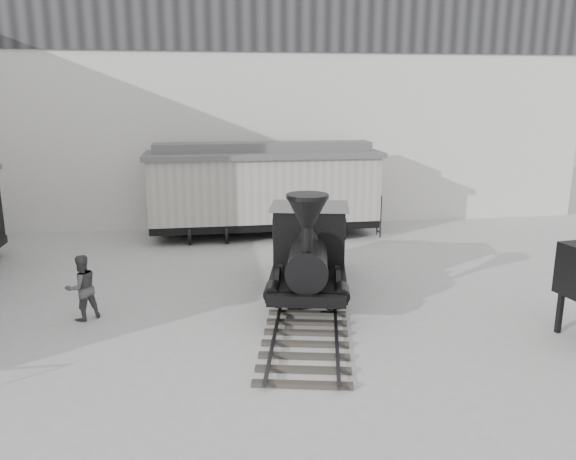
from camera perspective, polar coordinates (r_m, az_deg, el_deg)
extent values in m
plane|color=#9E9E9B|center=(13.91, -0.54, -12.49)|extent=(90.00, 90.00, 0.00)
cube|color=silver|center=(27.44, -5.05, 12.23)|extent=(34.00, 2.40, 11.00)
cube|color=#232326|center=(26.41, -5.06, 20.88)|extent=(34.00, 0.12, 3.00)
cube|color=#3A3531|center=(16.78, 2.04, -7.48)|extent=(4.25, 10.30, 0.18)
cube|color=#2D2D30|center=(16.80, -0.67, -7.25)|extent=(2.19, 9.86, 0.07)
cube|color=#2D2D30|center=(16.77, 4.76, -7.34)|extent=(2.19, 9.86, 0.07)
cylinder|color=black|center=(16.08, -1.05, -5.82)|extent=(0.38, 1.20, 1.20)
cylinder|color=black|center=(16.04, 5.07, -5.92)|extent=(0.38, 1.20, 1.20)
cylinder|color=black|center=(17.42, -0.68, -4.27)|extent=(0.38, 1.20, 1.20)
cylinder|color=black|center=(17.38, 4.96, -4.36)|extent=(0.38, 1.20, 1.20)
cube|color=black|center=(16.66, 2.08, -4.64)|extent=(2.96, 4.31, 0.31)
cylinder|color=black|center=(15.72, 2.03, -3.08)|extent=(1.60, 2.69, 1.09)
cylinder|color=black|center=(14.55, 1.95, -0.97)|extent=(0.34, 0.34, 0.66)
cone|color=black|center=(14.39, 1.97, 1.77)|extent=(1.25, 1.25, 0.77)
sphere|color=black|center=(16.01, 2.09, -0.84)|extent=(0.57, 0.57, 0.57)
cube|color=black|center=(17.33, 2.19, -0.48)|extent=(2.40, 1.89, 1.70)
cube|color=#5C5B5B|center=(17.14, 2.22, 2.42)|extent=(2.65, 2.15, 0.09)
cube|color=black|center=(19.39, 2.32, -0.81)|extent=(2.38, 2.55, 0.98)
cylinder|color=black|center=(24.81, -8.17, 0.19)|extent=(2.18, 0.88, 0.87)
cylinder|color=black|center=(25.35, 3.18, 0.60)|extent=(2.18, 0.88, 0.87)
cube|color=black|center=(24.91, -2.44, 0.89)|extent=(9.78, 2.77, 0.33)
cube|color=#9F9C91|center=(24.63, -2.48, 4.34)|extent=(9.78, 2.88, 2.71)
cube|color=#5C5B5B|center=(24.43, -2.51, 7.73)|extent=(10.11, 3.21, 0.22)
cube|color=#5C5B5B|center=(24.41, -2.52, 8.44)|extent=(9.34, 1.36, 0.39)
imported|color=#464547|center=(16.58, -20.21, -5.51)|extent=(1.14, 1.09, 1.86)
cube|color=black|center=(16.47, 25.87, -7.53)|extent=(0.14, 0.14, 1.13)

